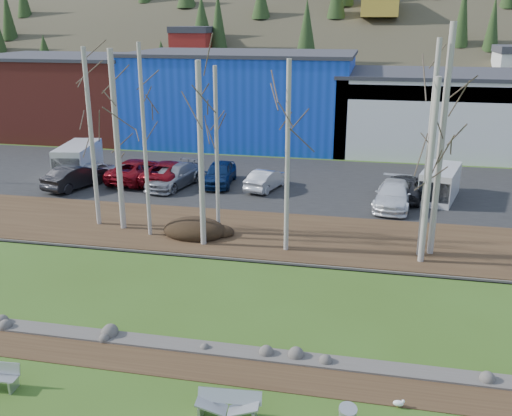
% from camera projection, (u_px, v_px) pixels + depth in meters
% --- Properties ---
extents(ground, '(200.00, 200.00, 0.00)m').
position_uv_depth(ground, '(152.00, 401.00, 17.46)').
color(ground, '#345217').
rests_on(ground, ground).
extents(dirt_strip, '(80.00, 1.80, 0.03)m').
position_uv_depth(dirt_strip, '(175.00, 362.00, 19.40)').
color(dirt_strip, '#382616').
rests_on(dirt_strip, ground).
extents(near_bank_rocks, '(80.00, 0.80, 0.50)m').
position_uv_depth(near_bank_rocks, '(185.00, 347.00, 20.34)').
color(near_bank_rocks, '#47423D').
rests_on(near_bank_rocks, ground).
extents(river, '(80.00, 8.00, 0.90)m').
position_uv_depth(river, '(215.00, 295.00, 24.15)').
color(river, black).
rests_on(river, ground).
extents(far_bank_rocks, '(80.00, 0.80, 0.46)m').
position_uv_depth(far_bank_rocks, '(238.00, 258.00, 27.96)').
color(far_bank_rocks, '#47423D').
rests_on(far_bank_rocks, ground).
extents(far_bank, '(80.00, 7.00, 0.15)m').
position_uv_depth(far_bank, '(251.00, 233.00, 30.91)').
color(far_bank, '#382616').
rests_on(far_bank, ground).
extents(parking_lot, '(80.00, 14.00, 0.14)m').
position_uv_depth(parking_lot, '(282.00, 182.00, 40.67)').
color(parking_lot, black).
rests_on(parking_lot, ground).
extents(building_brick, '(16.32, 12.24, 7.80)m').
position_uv_depth(building_brick, '(69.00, 95.00, 57.08)').
color(building_brick, maroon).
rests_on(building_brick, ground).
extents(building_blue, '(20.40, 12.24, 8.30)m').
position_uv_depth(building_blue, '(243.00, 97.00, 53.55)').
color(building_blue, '#103AAE').
rests_on(building_blue, ground).
extents(building_white, '(18.36, 12.24, 6.80)m').
position_uv_depth(building_white, '(442.00, 111.00, 50.32)').
color(building_white, silver).
rests_on(building_white, ground).
extents(bench_damaged, '(1.92, 0.75, 0.84)m').
position_uv_depth(bench_damaged, '(228.00, 406.00, 16.58)').
color(bench_damaged, '#ABAEB1').
rests_on(bench_damaged, ground).
extents(seagull, '(0.39, 0.18, 0.28)m').
position_uv_depth(seagull, '(399.00, 403.00, 17.12)').
color(seagull, gold).
rests_on(seagull, ground).
extents(dirt_mound, '(3.41, 2.40, 0.67)m').
position_uv_depth(dirt_mound, '(195.00, 229.00, 30.41)').
color(dirt_mound, black).
rests_on(dirt_mound, far_bank).
extents(birch_0, '(0.25, 0.25, 9.65)m').
position_uv_depth(birch_0, '(92.00, 139.00, 30.65)').
color(birch_0, '#B6ADA3').
rests_on(birch_0, far_bank).
extents(birch_1, '(0.30, 0.30, 9.59)m').
position_uv_depth(birch_1, '(117.00, 142.00, 30.04)').
color(birch_1, '#B6ADA3').
rests_on(birch_1, far_bank).
extents(birch_2, '(0.20, 0.20, 9.93)m').
position_uv_depth(birch_2, '(145.00, 143.00, 29.00)').
color(birch_2, '#B6ADA3').
rests_on(birch_2, far_bank).
extents(birch_3, '(0.28, 0.28, 9.18)m').
position_uv_depth(birch_3, '(201.00, 156.00, 27.84)').
color(birch_3, '#B6ADA3').
rests_on(birch_3, far_bank).
extents(birch_4, '(0.21, 0.21, 8.81)m').
position_uv_depth(birch_4, '(217.00, 153.00, 29.46)').
color(birch_4, '#B6ADA3').
rests_on(birch_4, far_bank).
extents(birch_5, '(0.23, 0.23, 9.29)m').
position_uv_depth(birch_5, '(287.00, 159.00, 27.10)').
color(birch_5, '#B6ADA3').
rests_on(birch_5, far_bank).
extents(birch_6, '(0.30, 0.30, 10.89)m').
position_uv_depth(birch_6, '(441.00, 144.00, 26.43)').
color(birch_6, '#B6ADA3').
rests_on(birch_6, far_bank).
extents(birch_7, '(0.29, 0.29, 8.63)m').
position_uv_depth(birch_7, '(429.00, 173.00, 25.84)').
color(birch_7, '#B6ADA3').
rests_on(birch_7, far_bank).
extents(birch_8, '(0.24, 0.24, 10.22)m').
position_uv_depth(birch_8, '(429.00, 152.00, 26.38)').
color(birch_8, '#B6ADA3').
rests_on(birch_8, far_bank).
extents(car_0, '(3.13, 4.12, 1.31)m').
position_uv_depth(car_0, '(97.00, 170.00, 41.04)').
color(car_0, silver).
rests_on(car_0, parking_lot).
extents(car_1, '(3.07, 5.09, 1.58)m').
position_uv_depth(car_1, '(76.00, 177.00, 38.81)').
color(car_1, black).
rests_on(car_1, parking_lot).
extents(car_2, '(3.34, 6.00, 1.59)m').
position_uv_depth(car_2, '(171.00, 172.00, 40.05)').
color(car_2, maroon).
rests_on(car_2, parking_lot).
extents(car_3, '(3.24, 5.60, 1.53)m').
position_uv_depth(car_3, '(174.00, 176.00, 39.09)').
color(car_3, '#919398').
rests_on(car_3, parking_lot).
extents(car_4, '(2.24, 4.82, 1.60)m').
position_uv_depth(car_4, '(220.00, 173.00, 39.58)').
color(car_4, '#0F254E').
rests_on(car_4, parking_lot).
extents(car_5, '(2.52, 4.36, 1.36)m').
position_uv_depth(car_5, '(267.00, 179.00, 38.55)').
color(car_5, silver).
rests_on(car_5, parking_lot).
extents(car_6, '(3.44, 5.65, 1.46)m').
position_uv_depth(car_6, '(406.00, 186.00, 36.77)').
color(car_6, '#262528').
rests_on(car_6, parking_lot).
extents(car_7, '(2.68, 5.39, 1.50)m').
position_uv_depth(car_7, '(393.00, 195.00, 34.90)').
color(car_7, white).
rests_on(car_7, parking_lot).
extents(car_8, '(3.34, 6.00, 1.59)m').
position_uv_depth(car_8, '(139.00, 170.00, 40.51)').
color(car_8, maroon).
rests_on(car_8, parking_lot).
extents(van_white, '(3.02, 4.95, 2.02)m').
position_uv_depth(van_white, '(439.00, 184.00, 36.25)').
color(van_white, silver).
rests_on(van_white, parking_lot).
extents(van_grey, '(2.90, 5.37, 2.23)m').
position_uv_depth(van_grey, '(77.00, 160.00, 41.91)').
color(van_grey, silver).
rests_on(van_grey, parking_lot).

